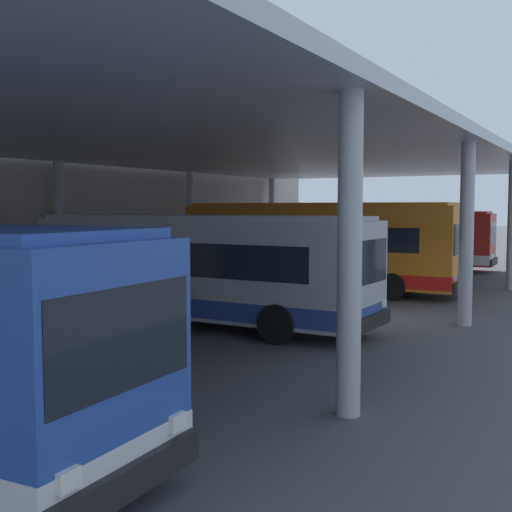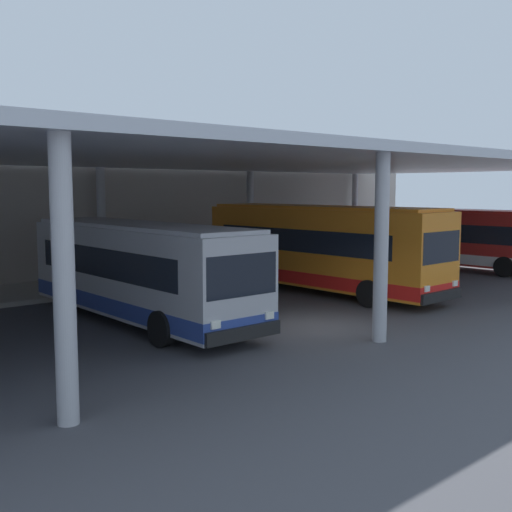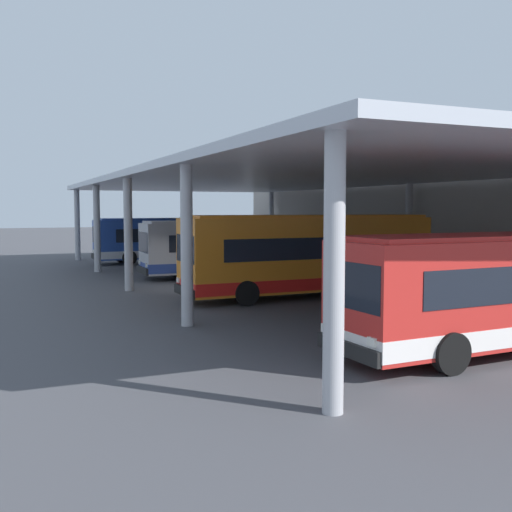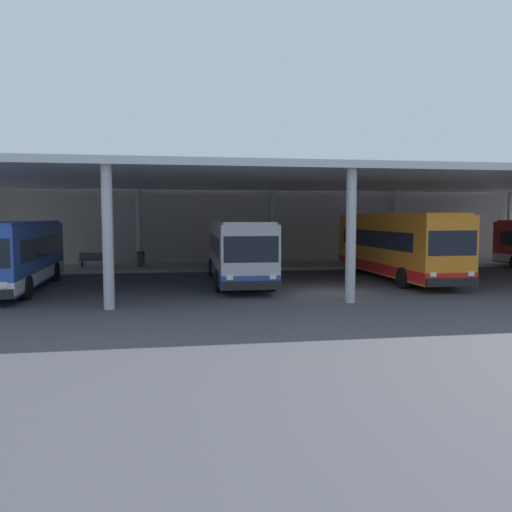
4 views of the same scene
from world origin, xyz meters
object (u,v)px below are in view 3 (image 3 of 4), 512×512
object	(u,v)px
bench_waiting	(288,251)
trash_bin	(302,254)
bus_far_bay	(510,289)
banner_sign	(265,233)
bus_middle_bay	(309,255)
bus_second_bay	(235,247)
bus_nearest_bay	(169,239)

from	to	relation	value
bench_waiting	trash_bin	bearing A→B (deg)	-7.97
bus_far_bay	banner_sign	size ratio (longest dim) A/B	3.32
banner_sign	bus_middle_bay	bearing A→B (deg)	-18.98
bus_second_bay	bench_waiting	distance (m)	11.32
bus_far_bay	bench_waiting	bearing A→B (deg)	165.40
bench_waiting	bus_middle_bay	bearing A→B (deg)	-23.79
bus_nearest_bay	bus_second_bay	distance (m)	10.60
bus_nearest_bay	trash_bin	world-z (taller)	bus_nearest_bay
bus_nearest_bay	trash_bin	xyz separation A→B (m)	(5.16, 8.06, -0.98)
bus_middle_bay	banner_sign	bearing A→B (deg)	161.02
bench_waiting	trash_bin	size ratio (longest dim) A/B	1.84
bus_second_bay	bus_middle_bay	distance (m)	8.65
bus_nearest_bay	bus_middle_bay	world-z (taller)	bus_middle_bay
trash_bin	banner_sign	size ratio (longest dim) A/B	0.31
bus_nearest_bay	bus_second_bay	world-z (taller)	same
banner_sign	bus_second_bay	bearing A→B (deg)	-32.23
trash_bin	bus_middle_bay	bearing A→B (deg)	-26.76
bus_far_bay	trash_bin	size ratio (longest dim) A/B	10.83
bus_nearest_bay	bus_middle_bay	size ratio (longest dim) A/B	0.94
bus_nearest_bay	banner_sign	xyz separation A→B (m)	(-0.04, 7.60, 0.32)
bus_second_bay	trash_bin	distance (m)	9.01
bus_far_bay	trash_bin	world-z (taller)	bus_far_bay
bus_second_bay	bench_waiting	xyz separation A→B (m)	(-8.36, 7.56, -0.99)
bus_second_bay	bus_far_bay	size ratio (longest dim) A/B	1.00
bus_second_bay	trash_bin	xyz separation A→B (m)	(-5.40, 7.15, -0.98)
bus_far_bay	trash_bin	xyz separation A→B (m)	(-25.00, 6.87, -0.98)
bus_far_bay	bus_middle_bay	bearing A→B (deg)	-178.85
bus_middle_bay	banner_sign	size ratio (longest dim) A/B	3.55
bus_nearest_bay	bus_middle_bay	xyz separation A→B (m)	(19.21, 0.97, 0.19)
bench_waiting	banner_sign	world-z (taller)	banner_sign
bus_nearest_bay	bus_far_bay	size ratio (longest dim) A/B	1.00
bench_waiting	trash_bin	xyz separation A→B (m)	(2.97, -0.42, 0.01)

